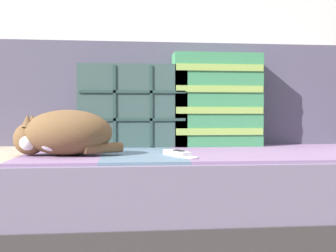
{
  "coord_description": "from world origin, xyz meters",
  "views": [
    {
      "loc": [
        -0.07,
        -1.55,
        0.48
      ],
      "look_at": [
        0.1,
        0.03,
        0.45
      ],
      "focal_mm": 45.0,
      "sensor_mm": 36.0,
      "label": 1
    }
  ],
  "objects_px": {
    "couch": "(140,195)",
    "throw_pillow_striped": "(217,100)",
    "game_remote_near": "(178,154)",
    "throw_pillow_quilted": "(133,106)",
    "sleeping_cat": "(63,134)"
  },
  "relations": [
    {
      "from": "couch",
      "to": "throw_pillow_striped",
      "type": "relative_size",
      "value": 4.97
    },
    {
      "from": "couch",
      "to": "throw_pillow_striped",
      "type": "xyz_separation_m",
      "value": [
        0.36,
        0.23,
        0.39
      ]
    },
    {
      "from": "game_remote_near",
      "to": "throw_pillow_striped",
      "type": "bearing_deg",
      "value": 62.53
    },
    {
      "from": "couch",
      "to": "game_remote_near",
      "type": "xyz_separation_m",
      "value": [
        0.12,
        -0.23,
        0.18
      ]
    },
    {
      "from": "throw_pillow_quilted",
      "to": "sleeping_cat",
      "type": "distance_m",
      "value": 0.48
    },
    {
      "from": "sleeping_cat",
      "to": "game_remote_near",
      "type": "relative_size",
      "value": 1.9
    },
    {
      "from": "throw_pillow_quilted",
      "to": "sleeping_cat",
      "type": "relative_size",
      "value": 1.26
    },
    {
      "from": "sleeping_cat",
      "to": "game_remote_near",
      "type": "xyz_separation_m",
      "value": [
        0.4,
        -0.06,
        -0.07
      ]
    },
    {
      "from": "throw_pillow_striped",
      "to": "sleeping_cat",
      "type": "xyz_separation_m",
      "value": [
        -0.64,
        -0.4,
        -0.13
      ]
    },
    {
      "from": "sleeping_cat",
      "to": "game_remote_near",
      "type": "bearing_deg",
      "value": -9.1
    },
    {
      "from": "game_remote_near",
      "to": "sleeping_cat",
      "type": "bearing_deg",
      "value": 170.9
    },
    {
      "from": "throw_pillow_quilted",
      "to": "sleeping_cat",
      "type": "height_order",
      "value": "throw_pillow_quilted"
    },
    {
      "from": "couch",
      "to": "sleeping_cat",
      "type": "distance_m",
      "value": 0.41
    },
    {
      "from": "throw_pillow_striped",
      "to": "sleeping_cat",
      "type": "bearing_deg",
      "value": -148.12
    },
    {
      "from": "sleeping_cat",
      "to": "game_remote_near",
      "type": "distance_m",
      "value": 0.41
    }
  ]
}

